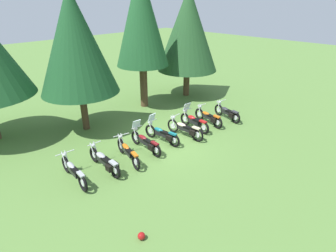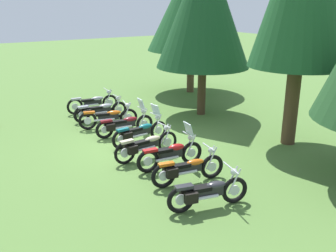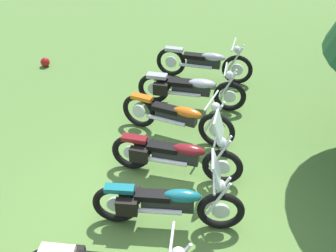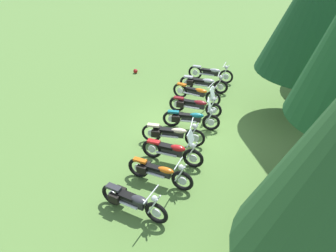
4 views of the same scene
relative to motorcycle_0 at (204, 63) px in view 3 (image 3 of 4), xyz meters
name	(u,v)px [view 3 (image 3 of 4)]	position (x,y,z in m)	size (l,w,h in m)	color
ground_plane	(156,221)	(4.75, -0.30, -0.46)	(80.00, 80.00, 0.00)	#547A38
motorcycle_0	(204,63)	(0.00, 0.00, 0.00)	(0.78, 2.39, 1.02)	black
motorcycle_1	(189,89)	(1.31, -0.21, -0.01)	(0.64, 2.40, 1.01)	black
motorcycle_2	(177,117)	(2.47, -0.31, -0.01)	(0.90, 2.34, 1.02)	black
motorcycle_3	(174,155)	(3.64, -0.19, 0.00)	(0.62, 2.33, 1.36)	black
motorcycle_4	(166,203)	(4.79, -0.14, 0.00)	(0.64, 2.30, 1.37)	black
dropped_helmet	(45,62)	(-0.04, -4.19, -0.34)	(0.24, 0.24, 0.24)	maroon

